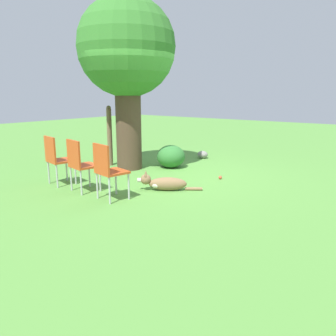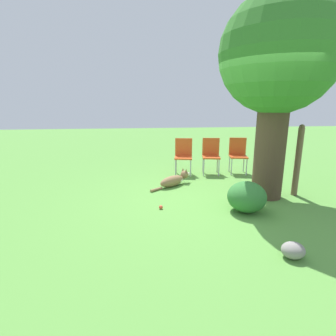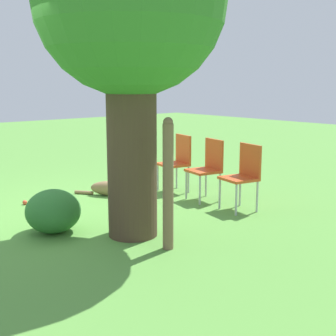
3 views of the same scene
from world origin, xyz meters
The scene contains 9 objects.
ground_plane centered at (0.00, 0.00, 0.00)m, with size 30.00×30.00×0.00m, color #56933D.
oak_tree centered at (-0.05, 1.11, 2.55)m, with size 2.11×2.11×3.72m.
dog centered at (-0.96, -0.59, 0.13)m, with size 0.74×0.98×0.35m.
fence_post centered at (-0.06, 1.73, 0.72)m, with size 0.12×0.12×1.42m.
red_chair_0 centered at (-1.93, -0.22, 0.54)m, with size 0.50×0.51×0.93m.
red_chair_1 centered at (-1.91, 0.50, 0.54)m, with size 0.50×0.51×0.93m.
red_chair_2 centered at (-1.88, 1.22, 0.54)m, with size 0.50×0.51×0.93m.
tennis_ball centered at (0.35, -1.03, 0.03)m, with size 0.07×0.07×0.07m.
low_shrub centered at (0.62, 0.42, 0.26)m, with size 0.65×0.65×0.52m.
Camera 3 is at (3.06, 5.39, 1.78)m, focal length 50.00 mm.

